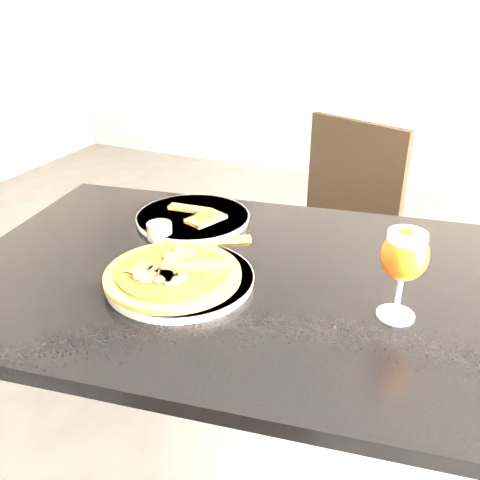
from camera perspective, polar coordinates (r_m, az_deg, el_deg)
The scene contains 9 objects.
dining_table at distance 1.20m, azimuth -0.50°, elevation -7.16°, with size 1.31×0.98×0.75m.
chair_far at distance 1.95m, azimuth 9.75°, elevation 0.46°, with size 0.52×0.52×0.88m.
plate_main at distance 1.12m, azimuth -6.42°, elevation -4.16°, with size 0.31×0.31×0.02m, color white.
pizza at distance 1.11m, azimuth -7.10°, elevation -3.52°, with size 0.28×0.28×0.03m.
plate_second at distance 1.40m, azimuth -5.04°, elevation 2.38°, with size 0.29×0.29×0.02m, color white.
crust_scraps at distance 1.38m, azimuth -4.25°, elevation 2.67°, with size 0.17×0.11×0.01m.
loose_crust at distance 1.28m, azimuth -1.30°, elevation 0.04°, with size 0.11×0.03×0.01m, color #A46F27.
sauce_cup at distance 1.30m, azimuth -8.59°, elevation 1.03°, with size 0.06×0.06×0.04m.
beer_glass at distance 0.99m, azimuth 17.15°, elevation -1.62°, with size 0.09×0.09×0.18m.
Camera 1 is at (0.52, -0.62, 1.33)m, focal length 40.00 mm.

